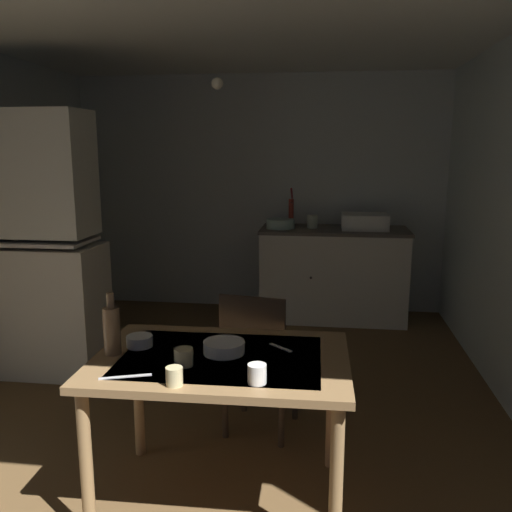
{
  "coord_description": "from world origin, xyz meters",
  "views": [
    {
      "loc": [
        0.71,
        -3.49,
        1.67
      ],
      "look_at": [
        0.25,
        -0.06,
        0.98
      ],
      "focal_mm": 37.62,
      "sensor_mm": 36.0,
      "label": 1
    }
  ],
  "objects_px": {
    "hutch_cabinet": "(37,254)",
    "serving_bowl_wide": "(224,347)",
    "dining_table": "(221,375)",
    "teacup_cream": "(174,376)",
    "chair_far_side": "(258,360)",
    "hand_pump": "(291,210)",
    "sink_basin": "(365,221)",
    "glass_bottle": "(112,329)",
    "mixing_bowl_counter": "(280,224)"
  },
  "relations": [
    {
      "from": "hutch_cabinet",
      "to": "chair_far_side",
      "type": "relative_size",
      "value": 2.22
    },
    {
      "from": "mixing_bowl_counter",
      "to": "hand_pump",
      "type": "bearing_deg",
      "value": 44.76
    },
    {
      "from": "teacup_cream",
      "to": "hutch_cabinet",
      "type": "bearing_deg",
      "value": 132.23
    },
    {
      "from": "hand_pump",
      "to": "chair_far_side",
      "type": "xyz_separation_m",
      "value": [
        -0.02,
        -2.36,
        -0.61
      ]
    },
    {
      "from": "serving_bowl_wide",
      "to": "glass_bottle",
      "type": "distance_m",
      "value": 0.53
    },
    {
      "from": "sink_basin",
      "to": "mixing_bowl_counter",
      "type": "bearing_deg",
      "value": -176.48
    },
    {
      "from": "hutch_cabinet",
      "to": "teacup_cream",
      "type": "distance_m",
      "value": 2.28
    },
    {
      "from": "sink_basin",
      "to": "glass_bottle",
      "type": "distance_m",
      "value": 3.27
    },
    {
      "from": "sink_basin",
      "to": "hutch_cabinet",
      "type": "bearing_deg",
      "value": -147.33
    },
    {
      "from": "dining_table",
      "to": "glass_bottle",
      "type": "bearing_deg",
      "value": -176.34
    },
    {
      "from": "dining_table",
      "to": "teacup_cream",
      "type": "xyz_separation_m",
      "value": [
        -0.13,
        -0.33,
        0.13
      ]
    },
    {
      "from": "dining_table",
      "to": "teacup_cream",
      "type": "distance_m",
      "value": 0.38
    },
    {
      "from": "sink_basin",
      "to": "mixing_bowl_counter",
      "type": "height_order",
      "value": "sink_basin"
    },
    {
      "from": "hand_pump",
      "to": "mixing_bowl_counter",
      "type": "bearing_deg",
      "value": -135.24
    },
    {
      "from": "sink_basin",
      "to": "mixing_bowl_counter",
      "type": "relative_size",
      "value": 1.59
    },
    {
      "from": "mixing_bowl_counter",
      "to": "teacup_cream",
      "type": "bearing_deg",
      "value": -92.59
    },
    {
      "from": "dining_table",
      "to": "chair_far_side",
      "type": "xyz_separation_m",
      "value": [
        0.09,
        0.63,
        -0.18
      ]
    },
    {
      "from": "sink_basin",
      "to": "chair_far_side",
      "type": "height_order",
      "value": "sink_basin"
    },
    {
      "from": "hutch_cabinet",
      "to": "teacup_cream",
      "type": "bearing_deg",
      "value": -47.77
    },
    {
      "from": "sink_basin",
      "to": "dining_table",
      "type": "xyz_separation_m",
      "value": [
        -0.83,
        -2.95,
        -0.34
      ]
    },
    {
      "from": "sink_basin",
      "to": "dining_table",
      "type": "relative_size",
      "value": 0.37
    },
    {
      "from": "hutch_cabinet",
      "to": "serving_bowl_wide",
      "type": "xyz_separation_m",
      "value": [
        1.66,
        -1.31,
        -0.15
      ]
    },
    {
      "from": "hutch_cabinet",
      "to": "chair_far_side",
      "type": "height_order",
      "value": "hutch_cabinet"
    },
    {
      "from": "sink_basin",
      "to": "hand_pump",
      "type": "distance_m",
      "value": 0.72
    },
    {
      "from": "hutch_cabinet",
      "to": "sink_basin",
      "type": "bearing_deg",
      "value": 32.67
    },
    {
      "from": "chair_far_side",
      "to": "glass_bottle",
      "type": "height_order",
      "value": "glass_bottle"
    },
    {
      "from": "dining_table",
      "to": "glass_bottle",
      "type": "distance_m",
      "value": 0.55
    },
    {
      "from": "serving_bowl_wide",
      "to": "glass_bottle",
      "type": "height_order",
      "value": "glass_bottle"
    },
    {
      "from": "hutch_cabinet",
      "to": "mixing_bowl_counter",
      "type": "distance_m",
      "value": 2.28
    },
    {
      "from": "hand_pump",
      "to": "teacup_cream",
      "type": "bearing_deg",
      "value": -94.16
    },
    {
      "from": "sink_basin",
      "to": "serving_bowl_wide",
      "type": "height_order",
      "value": "sink_basin"
    },
    {
      "from": "mixing_bowl_counter",
      "to": "teacup_cream",
      "type": "height_order",
      "value": "mixing_bowl_counter"
    },
    {
      "from": "chair_far_side",
      "to": "hand_pump",
      "type": "bearing_deg",
      "value": 89.41
    },
    {
      "from": "hutch_cabinet",
      "to": "glass_bottle",
      "type": "relative_size",
      "value": 6.66
    },
    {
      "from": "hand_pump",
      "to": "serving_bowl_wide",
      "type": "distance_m",
      "value": 2.97
    },
    {
      "from": "dining_table",
      "to": "teacup_cream",
      "type": "relative_size",
      "value": 15.3
    },
    {
      "from": "mixing_bowl_counter",
      "to": "glass_bottle",
      "type": "relative_size",
      "value": 0.95
    },
    {
      "from": "hand_pump",
      "to": "glass_bottle",
      "type": "bearing_deg",
      "value": -101.63
    },
    {
      "from": "mixing_bowl_counter",
      "to": "teacup_cream",
      "type": "relative_size",
      "value": 3.57
    },
    {
      "from": "hutch_cabinet",
      "to": "glass_bottle",
      "type": "height_order",
      "value": "hutch_cabinet"
    },
    {
      "from": "teacup_cream",
      "to": "glass_bottle",
      "type": "xyz_separation_m",
      "value": [
        -0.38,
        0.3,
        0.08
      ]
    },
    {
      "from": "dining_table",
      "to": "glass_bottle",
      "type": "relative_size",
      "value": 4.06
    },
    {
      "from": "dining_table",
      "to": "sink_basin",
      "type": "bearing_deg",
      "value": 74.22
    },
    {
      "from": "hutch_cabinet",
      "to": "mixing_bowl_counter",
      "type": "relative_size",
      "value": 7.03
    },
    {
      "from": "mixing_bowl_counter",
      "to": "serving_bowl_wide",
      "type": "bearing_deg",
      "value": -90.28
    },
    {
      "from": "chair_far_side",
      "to": "teacup_cream",
      "type": "relative_size",
      "value": 11.31
    },
    {
      "from": "hutch_cabinet",
      "to": "dining_table",
      "type": "relative_size",
      "value": 1.64
    },
    {
      "from": "hand_pump",
      "to": "teacup_cream",
      "type": "height_order",
      "value": "hand_pump"
    },
    {
      "from": "dining_table",
      "to": "serving_bowl_wide",
      "type": "bearing_deg",
      "value": 82.29
    },
    {
      "from": "hutch_cabinet",
      "to": "teacup_cream",
      "type": "height_order",
      "value": "hutch_cabinet"
    }
  ]
}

